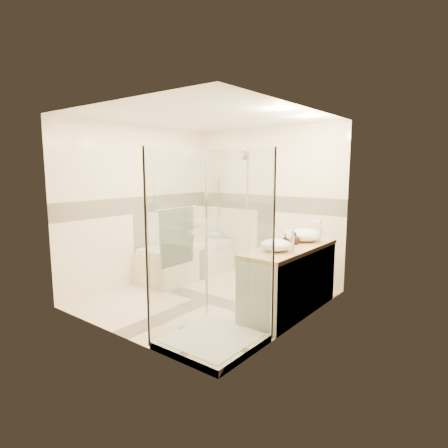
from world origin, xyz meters
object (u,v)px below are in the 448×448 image
Objects in this scene: bathtub at (186,258)px; vessel_sink_far at (276,245)px; amenity_bottle_b at (295,238)px; vessel_sink_near at (305,235)px; amenity_bottle_a at (285,241)px; shower_enclosure at (208,295)px; vanity at (290,279)px.

vessel_sink_far reaches higher than bathtub.
bathtub is 10.59× the size of amenity_bottle_b.
vessel_sink_far is at bearing -90.00° from vessel_sink_near.
amenity_bottle_a is (0.00, 0.23, 0.01)m from vessel_sink_far.
bathtub is 2.47m from shower_enclosure.
amenity_bottle_a is (0.00, -0.54, -0.00)m from vessel_sink_near.
amenity_bottle_a is 1.06× the size of amenity_bottle_b.
amenity_bottle_a is 0.26m from amenity_bottle_b.
vessel_sink_far is (0.00, -0.77, -0.02)m from vessel_sink_near.
shower_enclosure reaches higher than bathtub.
vessel_sink_far is at bearing -17.82° from bathtub.
shower_enclosure reaches higher than vessel_sink_far.
amenity_bottle_b is at bearing 90.00° from vessel_sink_far.
vessel_sink_near is (-0.02, 0.44, 0.51)m from vanity.
vanity is 10.10× the size of amenity_bottle_b.
amenity_bottle_b is (0.27, 1.43, 0.43)m from shower_enclosure.
vessel_sink_far is (-0.02, -0.33, 0.50)m from vanity.
vanity is 1.31m from shower_enclosure.
vessel_sink_near reaches higher than bathtub.
vessel_sink_near is (0.27, 1.71, 0.43)m from shower_enclosure.
bathtub is 4.62× the size of vessel_sink_far.
amenity_bottle_a is (2.13, -0.45, 0.63)m from bathtub.
amenity_bottle_a is (-0.02, -0.10, 0.51)m from vanity.
vessel_sink_near is 0.54m from amenity_bottle_a.
amenity_bottle_b is at bearing 79.17° from shower_enclosure.
shower_enclosure is at bearing -103.15° from amenity_bottle_a.
amenity_bottle_b is at bearing -90.00° from vessel_sink_near.
bathtub is 1.05× the size of vanity.
shower_enclosure is 11.96× the size of amenity_bottle_a.
vessel_sink_near is at bearing 80.94° from shower_enclosure.
amenity_bottle_a is at bearing 76.85° from shower_enclosure.
shower_enclosure reaches higher than amenity_bottle_a.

